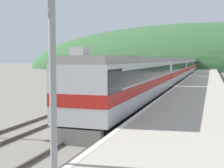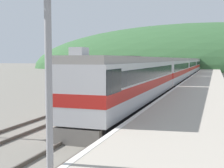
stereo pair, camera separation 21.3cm
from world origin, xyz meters
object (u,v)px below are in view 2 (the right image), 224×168
Objects in this scene: carriage_second at (173,71)px; signal_mast_main at (47,6)px; express_train_lead_car at (134,81)px; carriage_fourth at (193,65)px; carriage_third at (186,67)px.

carriage_second is 2.70× the size of signal_mast_main.
carriage_fourth is (0.00, 65.84, -0.01)m from express_train_lead_car.
express_train_lead_car is 1.02× the size of carriage_second.
express_train_lead_car is at bearing -90.00° from carriage_third.
carriage_second and carriage_fourth have the same top height.
signal_mast_main reaches higher than carriage_third.
signal_mast_main is at bearing -88.99° from carriage_fourth.
signal_mast_main reaches higher than express_train_lead_car.
carriage_second is (0.00, 22.26, -0.01)m from express_train_lead_car.
carriage_fourth is at bearing 90.00° from carriage_second.
express_train_lead_car is 1.02× the size of carriage_fourth.
signal_mast_main is (1.43, -37.47, 3.11)m from carriage_second.
carriage_second is 1.00× the size of carriage_fourth.
signal_mast_main is at bearing -84.63° from express_train_lead_car.
signal_mast_main reaches higher than carriage_second.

